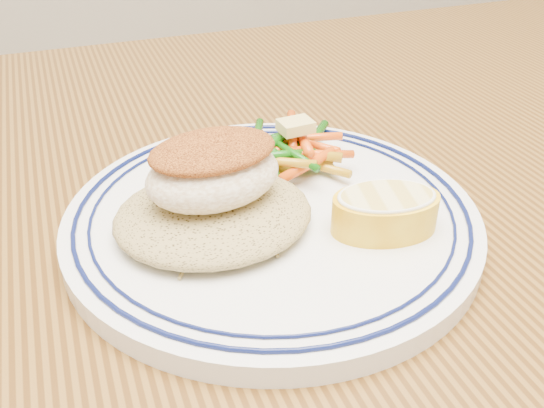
{
  "coord_description": "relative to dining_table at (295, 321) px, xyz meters",
  "views": [
    {
      "loc": [
        -0.14,
        -0.32,
        0.99
      ],
      "look_at": [
        -0.02,
        -0.01,
        0.77
      ],
      "focal_mm": 40.0,
      "sensor_mm": 36.0,
      "label": 1
    }
  ],
  "objects": [
    {
      "name": "dining_table",
      "position": [
        0.0,
        0.0,
        0.0
      ],
      "size": [
        1.5,
        0.9,
        0.75
      ],
      "color": "#492C0E",
      "rests_on": "ground"
    },
    {
      "name": "plate",
      "position": [
        -0.02,
        -0.01,
        0.11
      ],
      "size": [
        0.28,
        0.28,
        0.02
      ],
      "color": "silver",
      "rests_on": "dining_table"
    },
    {
      "name": "rice_pilaf",
      "position": [
        -0.06,
        -0.01,
        0.12
      ],
      "size": [
        0.13,
        0.11,
        0.02
      ],
      "primitive_type": "ellipsoid",
      "color": "olive",
      "rests_on": "plate"
    },
    {
      "name": "fish_fillet",
      "position": [
        -0.06,
        -0.01,
        0.15
      ],
      "size": [
        0.09,
        0.07,
        0.04
      ],
      "color": "#FAECCE",
      "rests_on": "rice_pilaf"
    },
    {
      "name": "vegetable_pile",
      "position": [
        0.01,
        0.05,
        0.13
      ],
      "size": [
        0.1,
        0.09,
        0.03
      ],
      "color": "#AF7B12",
      "rests_on": "plate"
    },
    {
      "name": "butter_pat",
      "position": [
        0.02,
        0.05,
        0.14
      ],
      "size": [
        0.03,
        0.02,
        0.01
      ],
      "primitive_type": "cube",
      "rotation": [
        0.0,
        0.0,
        0.08
      ],
      "color": "#E1CA6E",
      "rests_on": "vegetable_pile"
    },
    {
      "name": "lemon_wedge",
      "position": [
        0.04,
        -0.05,
        0.13
      ],
      "size": [
        0.08,
        0.07,
        0.03
      ],
      "color": "yellow",
      "rests_on": "plate"
    }
  ]
}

